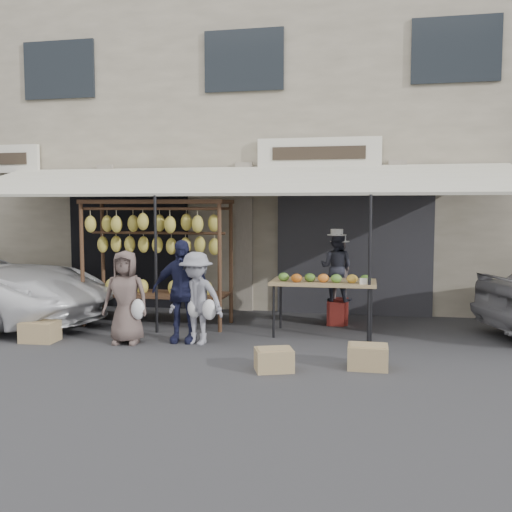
{
  "coord_description": "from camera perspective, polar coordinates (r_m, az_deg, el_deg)",
  "views": [
    {
      "loc": [
        2.47,
        -7.8,
        2.1
      ],
      "look_at": [
        0.65,
        1.4,
        1.3
      ],
      "focal_mm": 40.0,
      "sensor_mm": 36.0,
      "label": 1
    }
  ],
  "objects": [
    {
      "name": "ground_plane",
      "position": [
        8.45,
        -6.29,
        -9.54
      ],
      "size": [
        90.0,
        90.0,
        0.0
      ],
      "primitive_type": "plane",
      "color": "#2D2D30"
    },
    {
      "name": "vendor_right",
      "position": [
        10.24,
        8.05,
        -1.13
      ],
      "size": [
        0.69,
        0.59,
        1.21
      ],
      "primitive_type": "imported",
      "rotation": [
        0.0,
        0.0,
        2.89
      ],
      "color": "#252631",
      "rests_on": "stool_right"
    },
    {
      "name": "produce_table",
      "position": [
        9.39,
        6.77,
        -2.67
      ],
      "size": [
        1.7,
        0.9,
        1.04
      ],
      "color": "tan",
      "rests_on": "ground_plane"
    },
    {
      "name": "stool_left",
      "position": [
        10.44,
        8.29,
        -5.49
      ],
      "size": [
        0.41,
        0.41,
        0.46
      ],
      "primitive_type": "cube",
      "rotation": [
        0.0,
        0.0,
        -0.28
      ],
      "color": "maroon",
      "rests_on": "ground_plane"
    },
    {
      "name": "crate_far",
      "position": [
        9.63,
        -20.79,
        -7.08
      ],
      "size": [
        0.55,
        0.43,
        0.32
      ],
      "primitive_type": "cube",
      "rotation": [
        0.0,
        0.0,
        0.05
      ],
      "color": "tan",
      "rests_on": "ground_plane"
    },
    {
      "name": "customer_mid",
      "position": [
        8.97,
        -7.44,
        -3.49
      ],
      "size": [
        0.96,
        0.45,
        1.6
      ],
      "primitive_type": "imported",
      "rotation": [
        0.0,
        0.0,
        0.07
      ],
      "color": "#1D1F3F",
      "rests_on": "ground_plane"
    },
    {
      "name": "banana_rack",
      "position": [
        10.24,
        -9.95,
        1.85
      ],
      "size": [
        2.6,
        0.9,
        2.24
      ],
      "color": "#342014",
      "rests_on": "ground_plane"
    },
    {
      "name": "crate_near_b",
      "position": [
        7.69,
        11.11,
        -9.87
      ],
      "size": [
        0.51,
        0.39,
        0.31
      ],
      "primitive_type": "cube",
      "rotation": [
        0.0,
        0.0,
        -0.0
      ],
      "color": "tan",
      "rests_on": "ground_plane"
    },
    {
      "name": "customer_right",
      "position": [
        8.81,
        -5.99,
        -4.22
      ],
      "size": [
        1.01,
        0.71,
        1.42
      ],
      "primitive_type": "imported",
      "rotation": [
        0.0,
        0.0,
        -0.21
      ],
      "color": "gray",
      "rests_on": "ground_plane"
    },
    {
      "name": "customer_left",
      "position": [
        9.03,
        -12.9,
        -4.04
      ],
      "size": [
        0.74,
        0.52,
        1.44
      ],
      "primitive_type": "imported",
      "rotation": [
        0.0,
        0.0,
        0.09
      ],
      "color": "brown",
      "rests_on": "ground_plane"
    },
    {
      "name": "vendor_left",
      "position": [
        10.33,
        8.34,
        -1.33
      ],
      "size": [
        0.44,
        0.35,
        1.06
      ],
      "primitive_type": "imported",
      "rotation": [
        0.0,
        0.0,
        3.4
      ],
      "color": "#534746",
      "rests_on": "stool_left"
    },
    {
      "name": "stool_right",
      "position": [
        10.35,
        7.99,
        -5.66
      ],
      "size": [
        0.39,
        0.39,
        0.43
      ],
      "primitive_type": "cube",
      "rotation": [
        0.0,
        0.0,
        -0.32
      ],
      "color": "maroon",
      "rests_on": "ground_plane"
    },
    {
      "name": "awning",
      "position": [
        10.39,
        -2.58,
        7.48
      ],
      "size": [
        10.0,
        2.35,
        2.92
      ],
      "color": "silver",
      "rests_on": "ground_plane"
    },
    {
      "name": "shophouse",
      "position": [
        14.59,
        1.39,
        10.95
      ],
      "size": [
        24.0,
        6.15,
        7.3
      ],
      "color": "#B0A58F",
      "rests_on": "ground_plane"
    },
    {
      "name": "crate_near_a",
      "position": [
        7.46,
        1.81,
        -10.34
      ],
      "size": [
        0.57,
        0.5,
        0.28
      ],
      "primitive_type": "cube",
      "rotation": [
        0.0,
        0.0,
        0.34
      ],
      "color": "tan",
      "rests_on": "ground_plane"
    }
  ]
}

